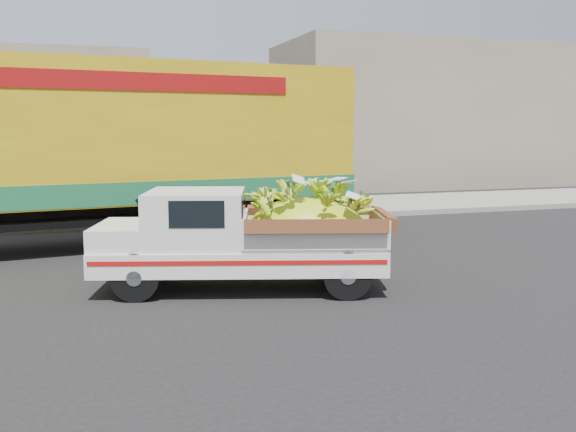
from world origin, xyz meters
name	(u,v)px	position (x,y,z in m)	size (l,w,h in m)	color
ground	(173,288)	(0.00, 0.00, 0.00)	(100.00, 100.00, 0.00)	black
curb	(137,225)	(0.00, 6.44, 0.07)	(60.00, 0.25, 0.15)	gray
sidewalk	(130,214)	(0.00, 8.54, 0.07)	(60.00, 4.00, 0.14)	gray
building_right	(440,116)	(14.00, 15.44, 3.00)	(14.00, 6.00, 6.00)	gray
pickup_truck	(263,236)	(1.33, -0.45, 0.82)	(4.61, 2.74, 1.52)	black
semi_trailer	(73,145)	(-1.40, 3.99, 2.12)	(12.04, 3.99, 3.80)	black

